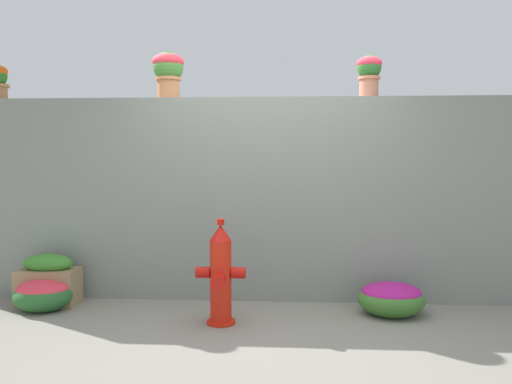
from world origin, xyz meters
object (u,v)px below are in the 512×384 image
potted_plant_1 (168,70)px  flower_bush_left (43,293)px  planter_box (48,280)px  fire_hydrant (221,276)px  flower_bush_right (391,297)px  potted_plant_2 (369,71)px

potted_plant_1 → flower_bush_left: (-1.10, -0.57, -2.18)m
potted_plant_1 → planter_box: (-1.13, -0.39, -2.10)m
fire_hydrant → flower_bush_left: (-1.75, 0.31, -0.26)m
flower_bush_left → planter_box: planter_box is taller
planter_box → potted_plant_1: bearing=19.1°
flower_bush_left → potted_plant_1: bearing=27.2°
flower_bush_right → planter_box: 3.32m
potted_plant_2 → flower_bush_right: 2.21m
potted_plant_1 → planter_box: 2.42m
flower_bush_left → flower_bush_right: 3.28m
potted_plant_1 → flower_bush_left: potted_plant_1 is taller
flower_bush_left → planter_box: size_ratio=0.95×
potted_plant_2 → flower_bush_right: bearing=-72.7°
potted_plant_2 → planter_box: potted_plant_2 is taller
potted_plant_1 → potted_plant_2: bearing=0.2°
flower_bush_left → planter_box: (-0.03, 0.17, 0.08)m
flower_bush_left → flower_bush_right: (3.28, 0.06, 0.00)m
fire_hydrant → planter_box: 1.85m
potted_plant_2 → flower_bush_left: potted_plant_2 is taller
flower_bush_left → flower_bush_right: size_ratio=0.90×
flower_bush_left → flower_bush_right: bearing=1.1°
potted_plant_1 → flower_bush_left: size_ratio=0.86×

